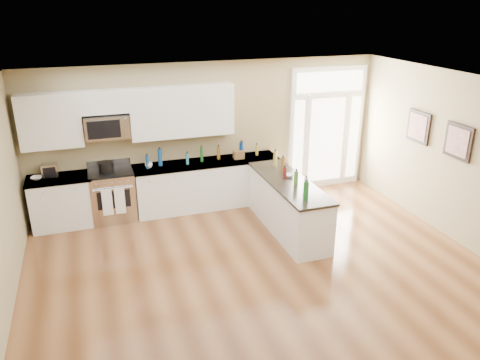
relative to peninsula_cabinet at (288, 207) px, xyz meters
The scene contains 20 objects.
ground 2.46m from the peninsula_cabinet, 112.44° to the right, with size 8.00×8.00×0.00m, color #5A3319.
room_shell 2.74m from the peninsula_cabinet, 112.44° to the right, with size 8.00×8.00×8.00m.
back_cabinet_left 4.06m from the peninsula_cabinet, 159.09° to the left, with size 1.10×0.66×0.94m.
back_cabinet_right 1.81m from the peninsula_cabinet, 126.68° to the left, with size 2.85×0.66×0.94m.
peninsula_cabinet is the anchor object (origin of this frame).
upper_cabinet_left 4.39m from the peninsula_cabinet, 157.26° to the left, with size 1.04×0.33×0.95m, color white.
upper_cabinet_right 2.65m from the peninsula_cabinet, 133.15° to the left, with size 1.94×0.33×0.95m, color white.
upper_cabinet_short 3.73m from the peninsula_cabinet, 150.98° to the left, with size 0.82×0.33×0.40m, color white.
microwave 3.53m from the peninsula_cabinet, 151.57° to the left, with size 0.78×0.41×0.42m.
entry_door 2.52m from the peninsula_cabinet, 46.51° to the left, with size 1.70×0.10×2.60m.
wall_art_near 2.84m from the peninsula_cabinet, ahead, with size 0.05×0.58×0.58m.
wall_art_far 3.02m from the peninsula_cabinet, 22.25° to the right, with size 0.05×0.58×0.58m.
kitchen_range 3.24m from the peninsula_cabinet, 153.48° to the left, with size 0.79×0.70×1.08m.
stockpot 3.35m from the peninsula_cabinet, 154.38° to the left, with size 0.27×0.27×0.21m, color black.
toaster_oven 4.26m from the peninsula_cabinet, 158.52° to the left, with size 0.27×0.21×0.23m, color silver.
cardboard_box 1.61m from the peninsula_cabinet, 107.04° to the left, with size 0.20×0.15×0.17m, color brown.
bowl_left 4.43m from the peninsula_cabinet, 160.48° to the left, with size 0.19×0.19×0.05m, color white.
bowl_peninsula 0.57m from the peninsula_cabinet, 64.37° to the left, with size 0.16×0.16×0.05m, color white.
cup_counter 2.70m from the peninsula_cabinet, 146.68° to the left, with size 0.14×0.14×0.11m, color white.
counter_bottles 1.12m from the peninsula_cabinet, 129.63° to the left, with size 2.38×2.43×0.32m.
Camera 1 is at (-2.27, -4.65, 3.89)m, focal length 35.00 mm.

